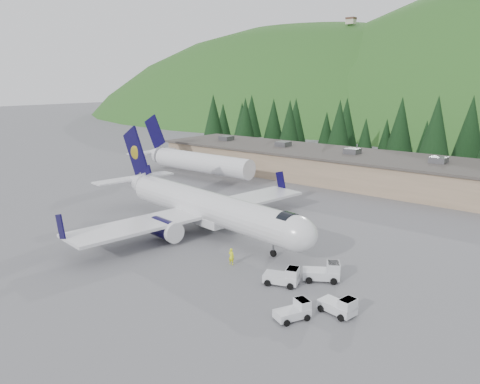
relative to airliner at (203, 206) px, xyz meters
name	(u,v)px	position (x,y,z in m)	size (l,w,h in m)	color
ground	(209,233)	(1.03, -0.14, -3.16)	(600.00, 600.00, 0.00)	slate
airliner	(203,206)	(0.00, 0.00, 0.00)	(35.70, 33.62, 11.85)	white
second_airliner	(191,160)	(-23.89, 21.86, 0.17)	(27.50, 11.00, 10.05)	white
baggage_tug_a	(324,272)	(18.76, -3.47, -2.36)	(3.71, 3.26, 1.78)	silver
baggage_tug_b	(340,306)	(22.96, -8.45, -2.45)	(3.17, 2.19, 1.58)	silver
baggage_tug_c	(295,311)	(20.54, -11.25, -2.50)	(2.51, 3.08, 1.47)	silver
terminal_building	(327,164)	(-3.98, 37.86, -0.53)	(71.00, 17.00, 6.10)	#90795C
baggage_tug_d	(284,277)	(16.41, -6.59, -2.41)	(3.49, 2.70, 1.68)	silver
ramp_worker	(231,256)	(9.62, -6.03, -2.29)	(0.63, 0.42, 1.73)	#F0FF19
tree_line	(380,127)	(-4.13, 62.08, 4.56)	(113.37, 17.47, 13.94)	black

